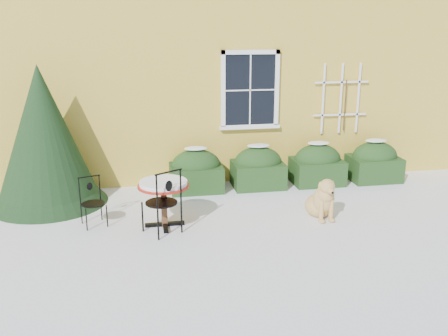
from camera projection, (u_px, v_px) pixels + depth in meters
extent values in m
plane|color=white|center=(235.00, 240.00, 7.93)|extent=(80.00, 80.00, 0.00)
cube|color=yellow|center=(185.00, 35.00, 13.70)|extent=(12.00, 8.00, 6.00)
cube|color=black|center=(250.00, 90.00, 10.32)|extent=(1.05, 0.03, 1.45)
cube|color=white|center=(251.00, 52.00, 10.10)|extent=(1.23, 0.06, 0.09)
cube|color=white|center=(250.00, 127.00, 10.53)|extent=(1.23, 0.06, 0.09)
cube|color=white|center=(223.00, 91.00, 10.22)|extent=(0.09, 0.06, 1.63)
cube|color=white|center=(277.00, 89.00, 10.41)|extent=(0.09, 0.06, 1.63)
cube|color=white|center=(250.00, 90.00, 10.31)|extent=(0.02, 0.02, 1.45)
cube|color=white|center=(250.00, 90.00, 10.31)|extent=(1.05, 0.02, 0.02)
cube|color=white|center=(250.00, 127.00, 10.53)|extent=(1.29, 0.14, 0.07)
cube|color=white|center=(323.00, 99.00, 10.64)|extent=(0.04, 0.03, 1.50)
cube|color=white|center=(341.00, 99.00, 10.71)|extent=(0.04, 0.03, 1.50)
cube|color=white|center=(358.00, 98.00, 10.78)|extent=(0.04, 0.03, 1.50)
cube|color=white|center=(340.00, 115.00, 10.81)|extent=(1.20, 0.03, 0.04)
cube|color=white|center=(342.00, 82.00, 10.61)|extent=(1.20, 0.03, 0.04)
cylinder|color=#472D19|center=(345.00, 105.00, 10.75)|extent=(0.02, 0.02, 1.10)
cube|color=#173313|center=(196.00, 178.00, 10.21)|extent=(1.05, 0.80, 0.52)
ellipsoid|color=#173313|center=(196.00, 166.00, 10.14)|extent=(1.00, 0.72, 0.67)
ellipsoid|color=white|center=(196.00, 148.00, 10.04)|extent=(0.47, 0.32, 0.06)
cube|color=#173313|center=(258.00, 174.00, 10.43)|extent=(1.05, 0.80, 0.52)
ellipsoid|color=#173313|center=(258.00, 162.00, 10.36)|extent=(1.00, 0.72, 0.67)
ellipsoid|color=white|center=(258.00, 146.00, 10.26)|extent=(0.47, 0.32, 0.06)
cube|color=#173313|center=(317.00, 171.00, 10.66)|extent=(1.05, 0.80, 0.52)
ellipsoid|color=#173313|center=(318.00, 160.00, 10.58)|extent=(1.00, 0.72, 0.67)
ellipsoid|color=white|center=(318.00, 143.00, 10.48)|extent=(0.47, 0.32, 0.06)
cube|color=#173313|center=(374.00, 168.00, 10.88)|extent=(1.05, 0.80, 0.52)
ellipsoid|color=#173313|center=(375.00, 157.00, 10.80)|extent=(1.00, 0.72, 0.67)
ellipsoid|color=white|center=(376.00, 141.00, 10.70)|extent=(0.47, 0.32, 0.06)
cone|color=black|center=(47.00, 172.00, 9.37)|extent=(2.16, 2.16, 1.25)
cone|color=black|center=(44.00, 136.00, 9.18)|extent=(1.94, 1.94, 2.62)
cube|color=black|center=(165.00, 224.00, 8.46)|extent=(0.67, 0.08, 0.06)
cube|color=black|center=(165.00, 224.00, 8.46)|extent=(0.08, 0.67, 0.06)
cube|color=brown|center=(164.00, 206.00, 8.37)|extent=(0.10, 0.10, 0.72)
cylinder|color=#A41C0E|center=(163.00, 186.00, 8.27)|extent=(0.86, 0.86, 0.04)
cylinder|color=white|center=(163.00, 183.00, 8.26)|extent=(0.80, 0.80, 0.07)
cylinder|color=black|center=(166.00, 210.00, 8.46)|extent=(0.03, 0.03, 0.51)
cylinder|color=black|center=(143.00, 217.00, 8.17)|extent=(0.03, 0.03, 0.51)
cylinder|color=black|center=(182.00, 218.00, 8.13)|extent=(0.03, 0.03, 0.51)
cylinder|color=black|center=(158.00, 225.00, 7.84)|extent=(0.03, 0.03, 0.51)
cylinder|color=black|center=(161.00, 203.00, 8.08)|extent=(0.52, 0.52, 0.02)
cylinder|color=black|center=(181.00, 186.00, 7.98)|extent=(0.03, 0.03, 0.57)
cylinder|color=black|center=(157.00, 193.00, 7.69)|extent=(0.03, 0.03, 0.57)
cylinder|color=black|center=(168.00, 172.00, 7.75)|extent=(0.44, 0.28, 0.03)
ellipsoid|color=black|center=(169.00, 186.00, 7.82)|extent=(0.13, 0.10, 0.18)
cylinder|color=black|center=(86.00, 220.00, 8.22)|extent=(0.02, 0.02, 0.39)
cylinder|color=black|center=(107.00, 216.00, 8.38)|extent=(0.02, 0.02, 0.39)
cylinder|color=black|center=(81.00, 213.00, 8.51)|extent=(0.02, 0.02, 0.39)
cylinder|color=black|center=(101.00, 209.00, 8.67)|extent=(0.02, 0.02, 0.39)
cylinder|color=black|center=(93.00, 204.00, 8.39)|extent=(0.40, 0.40, 0.02)
cylinder|color=black|center=(79.00, 190.00, 8.39)|extent=(0.02, 0.02, 0.43)
cylinder|color=black|center=(100.00, 187.00, 8.55)|extent=(0.02, 0.02, 0.43)
cylinder|color=black|center=(89.00, 177.00, 8.41)|extent=(0.37, 0.14, 0.02)
ellipsoid|color=black|center=(90.00, 186.00, 8.46)|extent=(0.11, 0.06, 0.13)
ellipsoid|color=#DAAF61|center=(319.00, 206.00, 8.89)|extent=(0.53, 0.57, 0.40)
ellipsoid|color=#DAAF61|center=(324.00, 199.00, 8.67)|extent=(0.40, 0.36, 0.50)
sphere|color=#DAAF61|center=(325.00, 195.00, 8.58)|extent=(0.31, 0.31, 0.31)
cylinder|color=#DAAF61|center=(321.00, 211.00, 8.57)|extent=(0.08, 0.08, 0.40)
cylinder|color=#DAAF61|center=(331.00, 210.00, 8.61)|extent=(0.08, 0.08, 0.40)
ellipsoid|color=#DAAF61|center=(322.00, 221.00, 8.58)|extent=(0.11, 0.14, 0.07)
ellipsoid|color=#DAAF61|center=(332.00, 220.00, 8.62)|extent=(0.11, 0.14, 0.07)
cylinder|color=#DAAF61|center=(326.00, 192.00, 8.56)|extent=(0.19, 0.24, 0.22)
sphere|color=#DAAF61|center=(327.00, 187.00, 8.49)|extent=(0.26, 0.26, 0.26)
ellipsoid|color=#DAAF61|center=(330.00, 191.00, 8.39)|extent=(0.13, 0.21, 0.12)
sphere|color=black|center=(332.00, 193.00, 8.31)|extent=(0.05, 0.05, 0.05)
ellipsoid|color=#DAAF61|center=(320.00, 186.00, 8.50)|extent=(0.07, 0.09, 0.16)
ellipsoid|color=#DAAF61|center=(332.00, 185.00, 8.55)|extent=(0.07, 0.09, 0.16)
cylinder|color=#DAAF61|center=(322.00, 208.00, 9.14)|extent=(0.24, 0.30, 0.07)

